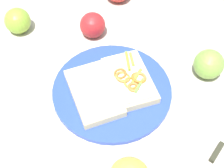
{
  "coord_description": "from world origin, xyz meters",
  "views": [
    {
      "loc": [
        -0.19,
        -0.43,
        0.67
      ],
      "look_at": [
        0.0,
        0.0,
        0.03
      ],
      "focal_mm": 52.99,
      "sensor_mm": 36.0,
      "label": 1
    }
  ],
  "objects_px": {
    "apple_5": "(93,25)",
    "apple_0": "(18,21)",
    "sandwich": "(130,80)",
    "apple_1": "(209,64)",
    "plate": "(112,90)",
    "bread_slice_side": "(93,91)",
    "knife": "(220,147)"
  },
  "relations": [
    {
      "from": "apple_5",
      "to": "apple_0",
      "type": "bearing_deg",
      "value": 151.74
    },
    {
      "from": "sandwich",
      "to": "apple_1",
      "type": "height_order",
      "value": "apple_1"
    },
    {
      "from": "plate",
      "to": "apple_0",
      "type": "bearing_deg",
      "value": 116.76
    },
    {
      "from": "bread_slice_side",
      "to": "apple_1",
      "type": "xyz_separation_m",
      "value": [
        0.29,
        -0.05,
        0.02
      ]
    },
    {
      "from": "sandwich",
      "to": "bread_slice_side",
      "type": "relative_size",
      "value": 1.01
    },
    {
      "from": "apple_0",
      "to": "sandwich",
      "type": "bearing_deg",
      "value": -57.12
    },
    {
      "from": "plate",
      "to": "apple_1",
      "type": "bearing_deg",
      "value": -10.25
    },
    {
      "from": "apple_0",
      "to": "apple_5",
      "type": "distance_m",
      "value": 0.21
    },
    {
      "from": "sandwich",
      "to": "apple_5",
      "type": "xyz_separation_m",
      "value": [
        -0.02,
        0.21,
        0.01
      ]
    },
    {
      "from": "apple_0",
      "to": "apple_1",
      "type": "relative_size",
      "value": 0.96
    },
    {
      "from": "plate",
      "to": "bread_slice_side",
      "type": "bearing_deg",
      "value": 174.34
    },
    {
      "from": "apple_1",
      "to": "knife",
      "type": "relative_size",
      "value": 0.69
    },
    {
      "from": "bread_slice_side",
      "to": "knife",
      "type": "distance_m",
      "value": 0.31
    },
    {
      "from": "apple_5",
      "to": "knife",
      "type": "relative_size",
      "value": 0.65
    },
    {
      "from": "plate",
      "to": "bread_slice_side",
      "type": "distance_m",
      "value": 0.05
    },
    {
      "from": "sandwich",
      "to": "apple_0",
      "type": "height_order",
      "value": "apple_0"
    },
    {
      "from": "sandwich",
      "to": "knife",
      "type": "relative_size",
      "value": 1.54
    },
    {
      "from": "bread_slice_side",
      "to": "apple_0",
      "type": "xyz_separation_m",
      "value": [
        -0.11,
        0.3,
        0.01
      ]
    },
    {
      "from": "bread_slice_side",
      "to": "apple_5",
      "type": "relative_size",
      "value": 2.34
    },
    {
      "from": "bread_slice_side",
      "to": "apple_5",
      "type": "distance_m",
      "value": 0.22
    },
    {
      "from": "bread_slice_side",
      "to": "apple_5",
      "type": "bearing_deg",
      "value": 161.48
    },
    {
      "from": "apple_1",
      "to": "apple_5",
      "type": "xyz_separation_m",
      "value": [
        -0.21,
        0.25,
        -0.0
      ]
    },
    {
      "from": "plate",
      "to": "apple_1",
      "type": "xyz_separation_m",
      "value": [
        0.24,
        -0.04,
        0.03
      ]
    },
    {
      "from": "plate",
      "to": "bread_slice_side",
      "type": "relative_size",
      "value": 1.76
    },
    {
      "from": "bread_slice_side",
      "to": "knife",
      "type": "height_order",
      "value": "bread_slice_side"
    },
    {
      "from": "apple_5",
      "to": "knife",
      "type": "distance_m",
      "value": 0.46
    },
    {
      "from": "plate",
      "to": "knife",
      "type": "height_order",
      "value": "same"
    },
    {
      "from": "apple_0",
      "to": "apple_5",
      "type": "xyz_separation_m",
      "value": [
        0.18,
        -0.1,
        -0.0
      ]
    },
    {
      "from": "sandwich",
      "to": "apple_1",
      "type": "relative_size",
      "value": 2.23
    },
    {
      "from": "sandwich",
      "to": "bread_slice_side",
      "type": "xyz_separation_m",
      "value": [
        -0.09,
        0.01,
        -0.01
      ]
    },
    {
      "from": "sandwich",
      "to": "apple_0",
      "type": "relative_size",
      "value": 2.31
    },
    {
      "from": "apple_5",
      "to": "plate",
      "type": "bearing_deg",
      "value": -98.75
    }
  ]
}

